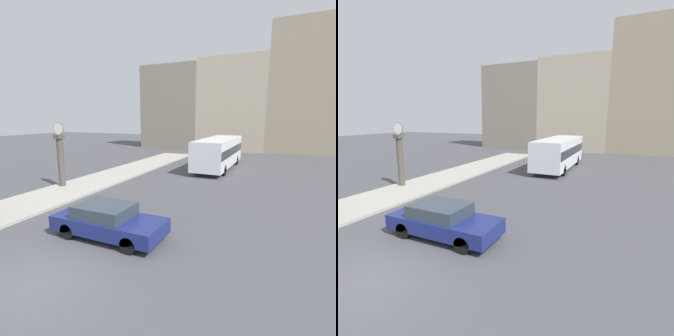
{
  "view_description": "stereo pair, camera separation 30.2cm",
  "coord_description": "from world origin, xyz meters",
  "views": [
    {
      "loc": [
        6.24,
        -4.72,
        4.67
      ],
      "look_at": [
        0.04,
        8.99,
        1.76
      ],
      "focal_mm": 28.0,
      "sensor_mm": 36.0,
      "label": 1
    },
    {
      "loc": [
        6.52,
        -4.6,
        4.67
      ],
      "look_at": [
        0.04,
        8.99,
        1.76
      ],
      "focal_mm": 28.0,
      "sensor_mm": 36.0,
      "label": 2
    }
  ],
  "objects": [
    {
      "name": "sidewalk_corner",
      "position": [
        -6.27,
        11.97,
        0.07
      ],
      "size": [
        3.56,
        27.94,
        0.14
      ],
      "primitive_type": "cube",
      "color": "#A39E93",
      "rests_on": "ground_plane"
    },
    {
      "name": "ground_plane",
      "position": [
        0.0,
        0.0,
        0.0
      ],
      "size": [
        120.0,
        120.0,
        0.0
      ],
      "primitive_type": "plane",
      "color": "#47474C"
    },
    {
      "name": "building_row",
      "position": [
        0.99,
        34.08,
        7.13
      ],
      "size": [
        29.88,
        5.0,
        16.36
      ],
      "color": "gray",
      "rests_on": "ground_plane"
    },
    {
      "name": "street_clock",
      "position": [
        -7.31,
        7.96,
        2.11
      ],
      "size": [
        0.82,
        0.52,
        4.22
      ],
      "color": "#4C473D",
      "rests_on": "sidewalk_corner"
    },
    {
      "name": "sedan_car",
      "position": [
        0.1,
        3.14,
        0.68
      ],
      "size": [
        4.49,
        1.81,
        1.34
      ],
      "color": "navy",
      "rests_on": "ground_plane"
    },
    {
      "name": "bus_distant",
      "position": [
        0.62,
        19.0,
        1.59
      ],
      "size": [
        2.61,
        9.19,
        2.78
      ],
      "color": "silver",
      "rests_on": "ground_plane"
    }
  ]
}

